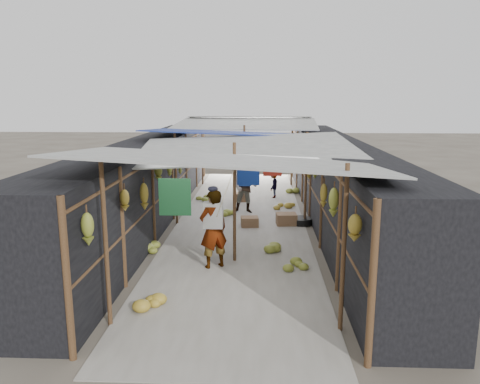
# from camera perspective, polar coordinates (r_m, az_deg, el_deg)

# --- Properties ---
(ground) EXTENTS (80.00, 80.00, 0.00)m
(ground) POSITION_cam_1_polar(r_m,az_deg,el_deg) (7.61, -1.96, -16.15)
(ground) COLOR #6B6356
(ground) RESTS_ON ground
(aisle_slab) EXTENTS (3.60, 16.00, 0.02)m
(aisle_slab) POSITION_cam_1_polar(r_m,az_deg,el_deg) (13.69, 0.15, -3.36)
(aisle_slab) COLOR #9E998E
(aisle_slab) RESTS_ON ground
(stall_left) EXTENTS (1.40, 15.00, 2.30)m
(stall_left) POSITION_cam_1_polar(r_m,az_deg,el_deg) (13.82, -11.11, 1.40)
(stall_left) COLOR black
(stall_left) RESTS_ON ground
(stall_right) EXTENTS (1.40, 15.00, 2.30)m
(stall_right) POSITION_cam_1_polar(r_m,az_deg,el_deg) (13.60, 11.60, 1.22)
(stall_right) COLOR black
(stall_right) RESTS_ON ground
(crate_near) EXTENTS (0.51, 0.42, 0.28)m
(crate_near) POSITION_cam_1_polar(r_m,az_deg,el_deg) (12.92, 1.19, -3.68)
(crate_near) COLOR brown
(crate_near) RESTS_ON ground
(crate_mid) EXTENTS (0.59, 0.49, 0.33)m
(crate_mid) POSITION_cam_1_polar(r_m,az_deg,el_deg) (13.15, 5.67, -3.34)
(crate_mid) COLOR brown
(crate_mid) RESTS_ON ground
(crate_back) EXTENTS (0.56, 0.49, 0.31)m
(crate_back) POSITION_cam_1_polar(r_m,az_deg,el_deg) (15.99, 0.14, -0.64)
(crate_back) COLOR brown
(crate_back) RESTS_ON ground
(black_basin) EXTENTS (0.64, 0.64, 0.19)m
(black_basin) POSITION_cam_1_polar(r_m,az_deg,el_deg) (13.28, 7.43, -3.55)
(black_basin) COLOR black
(black_basin) RESTS_ON ground
(vendor_elderly) EXTENTS (0.73, 0.66, 1.68)m
(vendor_elderly) POSITION_cam_1_polar(r_m,az_deg,el_deg) (9.73, -3.27, -4.55)
(vendor_elderly) COLOR white
(vendor_elderly) RESTS_ON ground
(shopper_blue) EXTENTS (0.89, 0.75, 1.66)m
(shopper_blue) POSITION_cam_1_polar(r_m,az_deg,el_deg) (14.33, 0.60, 0.68)
(shopper_blue) COLOR #2046A0
(shopper_blue) RESTS_ON ground
(vendor_seated) EXTENTS (0.50, 0.70, 0.98)m
(vendor_seated) POSITION_cam_1_polar(r_m,az_deg,el_deg) (16.53, 4.11, 0.91)
(vendor_seated) COLOR #433F3A
(vendor_seated) RESTS_ON ground
(market_canopy) EXTENTS (5.62, 15.20, 2.77)m
(market_canopy) POSITION_cam_1_polar(r_m,az_deg,el_deg) (13.60, 0.31, 6.80)
(market_canopy) COLOR brown
(market_canopy) RESTS_ON ground
(hanging_bananas) EXTENTS (3.96, 14.31, 0.83)m
(hanging_bananas) POSITION_cam_1_polar(r_m,az_deg,el_deg) (13.05, -0.17, 3.19)
(hanging_bananas) COLOR olive
(hanging_bananas) RESTS_ON ground
(floor_bananas) EXTENTS (3.92, 10.36, 0.35)m
(floor_bananas) POSITION_cam_1_polar(r_m,az_deg,el_deg) (12.76, 0.61, -3.80)
(floor_bananas) COLOR olive
(floor_bananas) RESTS_ON ground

